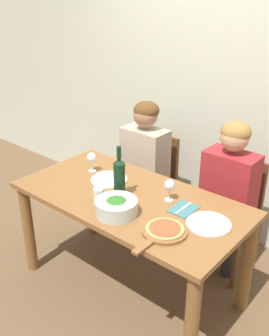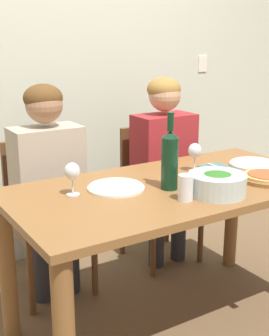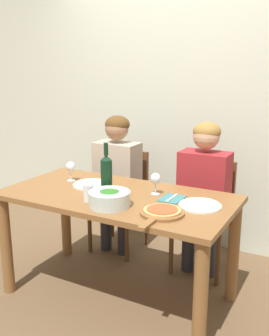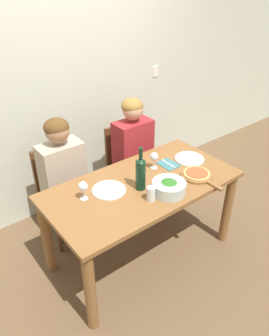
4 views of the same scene
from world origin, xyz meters
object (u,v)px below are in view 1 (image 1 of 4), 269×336
at_px(dinner_plate_right, 209,224).
at_px(dinner_plate_left, 109,179).
at_px(pizza_on_board, 164,231).
at_px(wine_glass_left, 92,159).
at_px(broccoli_bowl, 116,207).
at_px(fork_on_napkin, 184,209).
at_px(wine_glass_right, 170,186).
at_px(water_tumbler, 98,196).
at_px(chair_right, 232,210).
at_px(person_man, 228,186).
at_px(chair_left, 151,180).
at_px(person_woman, 144,158).
at_px(wine_bottle, 119,177).

bearing_deg(dinner_plate_right, dinner_plate_left, 177.10).
relative_size(pizza_on_board, wine_glass_left, 2.67).
height_order(broccoli_bowl, wine_glass_left, wine_glass_left).
xyz_separation_m(pizza_on_board, wine_glass_left, (-0.90, 0.31, 0.09)).
bearing_deg(fork_on_napkin, wine_glass_right, 165.75).
bearing_deg(dinner_plate_left, water_tumbler, -58.01).
bearing_deg(wine_glass_right, chair_right, 74.25).
bearing_deg(wine_glass_right, broccoli_bowl, -113.46).
xyz_separation_m(person_man, dinner_plate_left, (-0.67, -0.54, 0.05)).
bearing_deg(chair_left, wine_glass_left, -98.17).
relative_size(chair_right, wine_glass_left, 5.83).
distance_m(person_woman, pizza_on_board, 1.16).
distance_m(chair_right, wine_bottle, 1.00).
distance_m(pizza_on_board, fork_on_napkin, 0.30).
relative_size(wine_bottle, water_tumbler, 3.14).
height_order(person_woman, dinner_plate_left, person_woman).
relative_size(chair_left, wine_glass_left, 5.83).
bearing_deg(pizza_on_board, chair_left, 130.93).
xyz_separation_m(person_woman, person_man, (0.79, 0.00, 0.00)).
xyz_separation_m(person_man, dinner_plate_right, (0.18, -0.59, 0.05)).
xyz_separation_m(person_woman, wine_glass_right, (0.61, -0.50, 0.14)).
height_order(wine_glass_left, water_tumbler, wine_glass_left).
bearing_deg(person_woman, dinner_plate_left, -78.00).
bearing_deg(dinner_plate_right, chair_left, 144.20).
height_order(person_man, water_tumbler, person_man).
distance_m(chair_left, pizza_on_board, 1.28).
xyz_separation_m(person_man, wine_bottle, (-0.46, -0.67, 0.18)).
distance_m(chair_right, wine_glass_right, 0.75).
distance_m(dinner_plate_left, wine_glass_right, 0.51).
bearing_deg(dinner_plate_right, person_man, 106.87).
relative_size(dinner_plate_left, water_tumbler, 2.33).
bearing_deg(wine_bottle, fork_on_napkin, 17.47).
bearing_deg(wine_glass_right, dinner_plate_left, -174.97).
height_order(wine_bottle, dinner_plate_right, wine_bottle).
bearing_deg(broccoli_bowl, wine_glass_right, 66.54).
bearing_deg(dinner_plate_left, dinner_plate_right, -2.90).
xyz_separation_m(pizza_on_board, water_tumbler, (-0.51, -0.01, 0.04)).
height_order(chair_left, person_woman, person_woman).
bearing_deg(dinner_plate_right, wine_glass_right, 166.03).
xyz_separation_m(broccoli_bowl, pizza_on_board, (0.35, 0.02, -0.03)).
height_order(pizza_on_board, wine_glass_left, wine_glass_left).
xyz_separation_m(chair_left, wine_glass_right, (0.61, -0.61, 0.40)).
xyz_separation_m(dinner_plate_right, pizza_on_board, (-0.15, -0.24, 0.01)).
distance_m(wine_bottle, wine_glass_right, 0.33).
relative_size(chair_left, pizza_on_board, 2.19).
relative_size(wine_bottle, pizza_on_board, 0.89).
bearing_deg(chair_left, pizza_on_board, -49.07).
xyz_separation_m(person_man, wine_glass_right, (-0.17, -0.50, 0.14)).
xyz_separation_m(person_woman, wine_bottle, (0.33, -0.67, 0.18)).
relative_size(wine_bottle, dinner_plate_right, 1.35).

